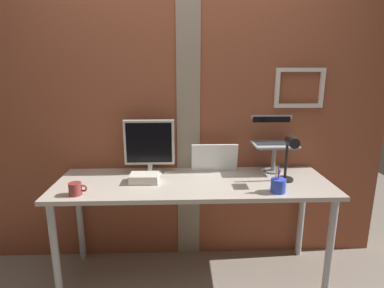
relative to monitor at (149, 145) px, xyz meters
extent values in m
plane|color=gray|center=(0.24, -0.26, -0.99)|extent=(6.00, 6.00, 0.00)
cube|color=brown|center=(0.24, 0.18, 0.35)|extent=(3.28, 0.12, 2.69)
cube|color=gray|center=(0.30, 0.12, 0.35)|extent=(0.18, 0.01, 2.69)
cube|color=white|center=(1.15, 0.10, 0.55)|extent=(0.38, 0.03, 0.03)
cube|color=white|center=(1.15, 0.10, 0.28)|extent=(0.38, 0.03, 0.03)
cube|color=white|center=(0.97, 0.10, 0.41)|extent=(0.03, 0.03, 0.24)
cube|color=white|center=(1.32, 0.10, 0.41)|extent=(0.03, 0.03, 0.24)
cube|color=beige|center=(0.32, -0.19, -0.24)|extent=(1.95, 0.63, 0.03)
cylinder|color=#B2B2B7|center=(-0.59, -0.45, -0.62)|extent=(0.05, 0.05, 0.74)
cylinder|color=#B2B2B7|center=(1.24, -0.45, -0.62)|extent=(0.05, 0.05, 0.74)
cylinder|color=#B2B2B7|center=(-0.59, 0.06, -0.62)|extent=(0.05, 0.05, 0.74)
cylinder|color=#B2B2B7|center=(1.24, 0.06, -0.62)|extent=(0.05, 0.05, 0.74)
cylinder|color=silver|center=(0.00, 0.00, -0.22)|extent=(0.18, 0.18, 0.01)
cylinder|color=silver|center=(0.00, 0.00, -0.18)|extent=(0.04, 0.04, 0.06)
cube|color=silver|center=(0.00, 0.00, 0.02)|extent=(0.38, 0.04, 0.34)
cube|color=black|center=(0.00, -0.02, 0.02)|extent=(0.34, 0.00, 0.30)
cylinder|color=gray|center=(0.95, 0.00, -0.22)|extent=(0.14, 0.14, 0.01)
cylinder|color=gray|center=(0.95, 0.00, -0.12)|extent=(0.03, 0.03, 0.19)
cube|color=gray|center=(0.95, 0.00, -0.02)|extent=(0.28, 0.22, 0.01)
cube|color=#ADB2B7|center=(0.95, 0.00, -0.01)|extent=(0.33, 0.23, 0.01)
cube|color=#2D2D30|center=(0.95, 0.02, 0.00)|extent=(0.29, 0.14, 0.00)
cube|color=#ADB2B7|center=(0.95, 0.14, 0.10)|extent=(0.33, 0.04, 0.21)
cube|color=black|center=(0.95, 0.13, 0.10)|extent=(0.30, 0.03, 0.17)
cube|color=white|center=(0.50, 0.02, -0.11)|extent=(0.35, 0.05, 0.22)
cylinder|color=black|center=(0.98, -0.19, -0.21)|extent=(0.12, 0.12, 0.02)
cylinder|color=black|center=(0.98, -0.19, -0.05)|extent=(0.02, 0.02, 0.31)
cylinder|color=black|center=(0.98, -0.28, 0.08)|extent=(0.07, 0.11, 0.07)
cylinder|color=blue|center=(0.87, -0.41, -0.18)|extent=(0.10, 0.10, 0.09)
cylinder|color=purple|center=(0.87, -0.40, -0.14)|extent=(0.02, 0.02, 0.15)
cylinder|color=blue|center=(0.86, -0.41, -0.13)|extent=(0.01, 0.03, 0.17)
cylinder|color=yellow|center=(0.85, -0.41, -0.13)|extent=(0.01, 0.01, 0.17)
cylinder|color=purple|center=(0.86, -0.41, -0.14)|extent=(0.03, 0.03, 0.15)
cylinder|color=maroon|center=(-0.44, -0.41, -0.18)|extent=(0.08, 0.08, 0.08)
torus|color=maroon|center=(-0.38, -0.41, -0.18)|extent=(0.05, 0.01, 0.05)
cube|color=silver|center=(-0.02, -0.19, -0.19)|extent=(0.20, 0.15, 0.06)
camera|label=1|loc=(0.25, -2.28, 0.57)|focal=29.13mm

